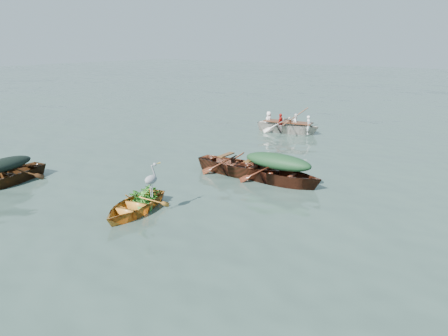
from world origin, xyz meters
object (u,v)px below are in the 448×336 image
object	(u,v)px
yellow_dinghy	(134,213)
rowed_boat	(288,133)
heron	(151,185)
dark_covered_boat	(6,184)
green_tarp_boat	(277,183)
open_wooden_boat	(239,175)

from	to	relation	value
yellow_dinghy	rowed_boat	world-z (taller)	rowed_boat
yellow_dinghy	heron	size ratio (longest dim) A/B	3.24
dark_covered_boat	heron	world-z (taller)	heron
yellow_dinghy	green_tarp_boat	distance (m)	4.89
dark_covered_boat	yellow_dinghy	bearing A→B (deg)	-1.38
yellow_dinghy	dark_covered_boat	size ratio (longest dim) A/B	0.79
rowed_boat	green_tarp_boat	bearing A→B (deg)	-162.97
yellow_dinghy	green_tarp_boat	size ratio (longest dim) A/B	0.70
green_tarp_boat	dark_covered_boat	bearing A→B (deg)	126.48
heron	open_wooden_boat	bearing A→B (deg)	78.90
yellow_dinghy	open_wooden_boat	bearing A→B (deg)	72.17
green_tarp_boat	rowed_boat	bearing A→B (deg)	25.20
green_tarp_boat	heron	xyz separation A→B (m)	(-1.20, -4.38, 0.86)
rowed_boat	heron	xyz separation A→B (m)	(2.54, -11.59, 0.86)
yellow_dinghy	heron	distance (m)	1.02
dark_covered_boat	rowed_boat	world-z (taller)	rowed_boat
rowed_boat	heron	bearing A→B (deg)	-178.05
green_tarp_boat	open_wooden_boat	bearing A→B (deg)	90.00
open_wooden_boat	heron	xyz separation A→B (m)	(0.31, -4.32, 0.86)
green_tarp_boat	heron	bearing A→B (deg)	162.43
green_tarp_boat	open_wooden_boat	size ratio (longest dim) A/B	0.96
heron	green_tarp_boat	bearing A→B (deg)	59.55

